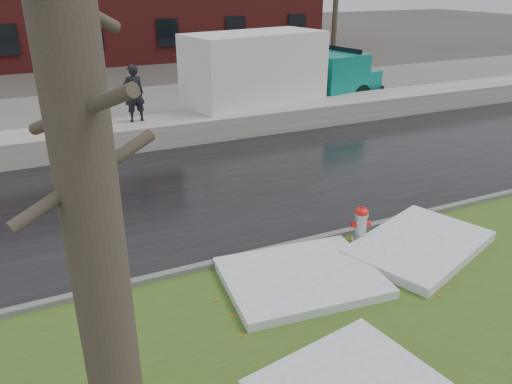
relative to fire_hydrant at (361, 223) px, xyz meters
name	(u,v)px	position (x,y,z in m)	size (l,w,h in m)	color
ground	(316,275)	(-1.37, -0.60, -0.46)	(120.00, 120.00, 0.00)	#47423D
verge	(357,314)	(-1.37, -1.85, -0.44)	(60.00, 4.50, 0.04)	#344E1A
road	(223,186)	(-1.37, 3.90, -0.45)	(60.00, 7.00, 0.03)	black
parking_lot	(143,111)	(-1.37, 12.40, -0.45)	(60.00, 9.00, 0.03)	slate
curb	(289,247)	(-1.37, 0.40, -0.39)	(60.00, 0.15, 0.14)	slate
snowbank	(174,130)	(-1.37, 8.10, -0.09)	(60.00, 1.60, 0.75)	#B2ACA2
bg_tree_right	(336,1)	(14.63, 23.40, 2.87)	(1.40, 1.62, 6.50)	brown
fire_hydrant	(361,223)	(0.00, 0.00, 0.00)	(0.39, 0.36, 0.79)	#A2A6AA
tree	(87,186)	(-5.17, -2.93, 2.82)	(1.30, 1.50, 6.43)	brown
box_truck	(277,73)	(2.96, 9.36, 1.20)	(9.50, 3.56, 3.13)	black
worker	(134,93)	(-2.50, 8.23, 1.15)	(0.63, 0.41, 1.73)	black
snow_patch_near	(301,277)	(-1.72, -0.70, -0.34)	(2.60, 2.00, 0.16)	white
snow_patch_side	(420,245)	(0.89, -0.70, -0.33)	(2.80, 1.80, 0.18)	white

